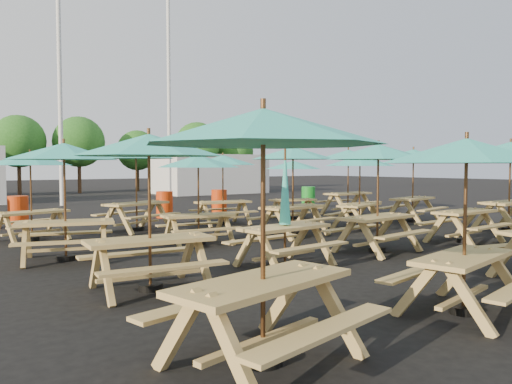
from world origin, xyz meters
TOP-DOWN VIEW (x-y plane):
  - ground at (0.00, 0.00)m, footprint 120.00×120.00m
  - picnic_unit_0 at (-5.65, -6.30)m, footprint 2.62×2.62m
  - picnic_unit_1 at (-5.34, -3.13)m, footprint 2.41×2.41m
  - picnic_unit_2 at (-5.68, 0.02)m, footprint 2.70×2.70m
  - picnic_unit_3 at (-5.63, 3.18)m, footprint 2.47×2.47m
  - picnic_unit_4 at (-2.67, -6.52)m, footprint 2.39×2.39m
  - picnic_unit_5 at (-2.61, -2.95)m, footprint 1.87×1.67m
  - picnic_unit_6 at (-2.60, 0.24)m, footprint 2.25×2.25m
  - picnic_unit_7 at (-2.78, 3.46)m, footprint 2.86×2.86m
  - picnic_unit_9 at (-0.04, -2.94)m, footprint 2.37×2.37m
  - picnic_unit_10 at (0.13, 0.04)m, footprint 2.50×2.50m
  - picnic_unit_11 at (0.01, 3.27)m, footprint 2.31×2.31m
  - picnic_unit_13 at (2.70, -3.30)m, footprint 2.26×2.26m
  - picnic_unit_14 at (2.70, 0.03)m, footprint 2.53×2.53m
  - picnic_unit_15 at (2.93, 3.30)m, footprint 2.24×2.24m
  - picnic_unit_17 at (5.60, -2.90)m, footprint 2.40×2.40m
  - picnic_unit_18 at (5.38, 0.15)m, footprint 2.66×2.66m
  - picnic_unit_19 at (5.60, 3.22)m, footprint 2.41×2.41m
  - waste_bin_1 at (-5.33, 6.34)m, footprint 0.59×0.59m
  - waste_bin_2 at (-0.55, 6.25)m, footprint 0.59×0.59m
  - waste_bin_3 at (1.67, 6.15)m, footprint 0.59×0.59m
  - waste_bin_4 at (6.31, 6.22)m, footprint 0.59×0.59m
  - mast_0 at (-2.00, 14.00)m, footprint 0.20×0.20m
  - mast_1 at (4.50, 16.00)m, footprint 0.20×0.20m
  - event_tent_1 at (9.00, 19.00)m, footprint 7.00×4.00m
  - tree_3 at (-1.75, 24.72)m, footprint 3.36×3.36m
  - tree_4 at (1.90, 24.26)m, footprint 3.41×3.41m
  - tree_5 at (6.22, 24.67)m, footprint 2.94×2.94m
  - tree_6 at (10.23, 22.90)m, footprint 3.38×3.38m
  - tree_7 at (13.63, 22.92)m, footprint 2.95×2.95m

SIDE VIEW (x-z plane):
  - ground at x=0.00m, z-range 0.00..0.00m
  - waste_bin_1 at x=-5.33m, z-range 0.00..0.94m
  - waste_bin_2 at x=-0.55m, z-range 0.00..0.94m
  - waste_bin_3 at x=1.67m, z-range 0.00..0.94m
  - waste_bin_4 at x=6.31m, z-range 0.00..0.94m
  - picnic_unit_5 at x=-2.61m, z-range -0.20..2.04m
  - event_tent_1 at x=9.00m, z-range 0.00..2.60m
  - picnic_unit_15 at x=2.93m, z-range 0.75..2.80m
  - picnic_unit_6 at x=-2.60m, z-range 0.78..2.90m
  - picnic_unit_14 at x=2.70m, z-range 0.80..2.96m
  - picnic_unit_3 at x=-5.63m, z-range 0.81..2.99m
  - picnic_unit_11 at x=0.01m, z-range 0.81..3.02m
  - picnic_unit_4 at x=-2.67m, z-range 0.81..3.02m
  - picnic_unit_2 at x=-5.68m, z-range 0.85..3.16m
  - picnic_unit_13 at x=2.70m, z-range 0.85..3.16m
  - picnic_unit_9 at x=-0.04m, z-range 0.86..3.18m
  - picnic_unit_1 at x=-5.34m, z-range 0.86..3.19m
  - picnic_unit_10 at x=0.13m, z-range 0.87..3.24m
  - picnic_unit_0 at x=-5.65m, z-range 0.88..3.27m
  - picnic_unit_18 at x=5.38m, z-range 0.89..3.29m
  - picnic_unit_7 at x=-2.78m, z-range 0.89..3.30m
  - picnic_unit_19 at x=5.60m, z-range 0.91..3.39m
  - picnic_unit_17 at x=5.60m, z-range 0.94..3.47m
  - tree_5 at x=6.22m, z-range 0.75..5.20m
  - tree_7 at x=13.63m, z-range 0.75..5.23m
  - tree_3 at x=-1.75m, z-range 0.86..5.95m
  - tree_6 at x=10.23m, z-range 0.86..5.99m
  - tree_4 at x=1.90m, z-range 0.87..6.04m
  - mast_0 at x=-2.00m, z-range 0.00..12.00m
  - mast_1 at x=4.50m, z-range 0.00..12.00m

